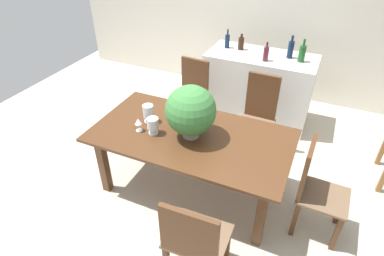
{
  "coord_description": "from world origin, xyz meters",
  "views": [
    {
      "loc": [
        1.05,
        -2.32,
        2.58
      ],
      "look_at": [
        -0.07,
        0.18,
        0.67
      ],
      "focal_mm": 30.09,
      "sensor_mm": 36.0,
      "label": 1
    }
  ],
  "objects_px": {
    "crystal_vase_center_near": "(153,124)",
    "wine_bottle_amber": "(302,53)",
    "chair_far_right": "(258,114)",
    "wine_bottle_dark": "(241,43)",
    "wine_bottle_green": "(266,54)",
    "flower_centerpiece": "(191,111)",
    "chair_foot_end": "(314,186)",
    "dining_table": "(191,142)",
    "crystal_vase_left": "(148,112)",
    "wine_glass": "(138,122)",
    "chair_near_right": "(194,239)",
    "kitchen_counter": "(258,88)",
    "wine_bottle_clear": "(291,49)",
    "chair_far_left": "(191,98)",
    "wine_bottle_tall": "(227,41)"
  },
  "relations": [
    {
      "from": "kitchen_counter",
      "to": "wine_bottle_green",
      "type": "distance_m",
      "value": 0.6
    },
    {
      "from": "chair_far_right",
      "to": "wine_bottle_dark",
      "type": "height_order",
      "value": "wine_bottle_dark"
    },
    {
      "from": "crystal_vase_center_near",
      "to": "chair_far_right",
      "type": "bearing_deg",
      "value": 53.86
    },
    {
      "from": "flower_centerpiece",
      "to": "crystal_vase_left",
      "type": "relative_size",
      "value": 2.75
    },
    {
      "from": "kitchen_counter",
      "to": "wine_bottle_clear",
      "type": "distance_m",
      "value": 0.68
    },
    {
      "from": "chair_near_right",
      "to": "crystal_vase_center_near",
      "type": "height_order",
      "value": "chair_near_right"
    },
    {
      "from": "crystal_vase_left",
      "to": "crystal_vase_center_near",
      "type": "bearing_deg",
      "value": -47.79
    },
    {
      "from": "chair_near_right",
      "to": "kitchen_counter",
      "type": "height_order",
      "value": "kitchen_counter"
    },
    {
      "from": "chair_foot_end",
      "to": "wine_bottle_amber",
      "type": "bearing_deg",
      "value": 17.09
    },
    {
      "from": "chair_near_right",
      "to": "wine_glass",
      "type": "relative_size",
      "value": 6.34
    },
    {
      "from": "chair_near_right",
      "to": "wine_bottle_clear",
      "type": "height_order",
      "value": "wine_bottle_clear"
    },
    {
      "from": "dining_table",
      "to": "wine_glass",
      "type": "relative_size",
      "value": 13.63
    },
    {
      "from": "crystal_vase_center_near",
      "to": "crystal_vase_left",
      "type": "bearing_deg",
      "value": 132.21
    },
    {
      "from": "chair_near_right",
      "to": "chair_far_left",
      "type": "relative_size",
      "value": 0.87
    },
    {
      "from": "flower_centerpiece",
      "to": "wine_bottle_tall",
      "type": "distance_m",
      "value": 1.84
    },
    {
      "from": "chair_foot_end",
      "to": "chair_far_left",
      "type": "relative_size",
      "value": 0.91
    },
    {
      "from": "wine_bottle_clear",
      "to": "wine_bottle_dark",
      "type": "bearing_deg",
      "value": 177.77
    },
    {
      "from": "chair_foot_end",
      "to": "crystal_vase_left",
      "type": "xyz_separation_m",
      "value": [
        -1.69,
        0.03,
        0.33
      ]
    },
    {
      "from": "crystal_vase_center_near",
      "to": "wine_bottle_green",
      "type": "height_order",
      "value": "wine_bottle_green"
    },
    {
      "from": "kitchen_counter",
      "to": "dining_table",
      "type": "bearing_deg",
      "value": -98.2
    },
    {
      "from": "wine_bottle_clear",
      "to": "wine_bottle_amber",
      "type": "distance_m",
      "value": 0.17
    },
    {
      "from": "dining_table",
      "to": "wine_bottle_dark",
      "type": "bearing_deg",
      "value": 92.4
    },
    {
      "from": "chair_far_right",
      "to": "chair_far_left",
      "type": "height_order",
      "value": "chair_far_left"
    },
    {
      "from": "chair_foot_end",
      "to": "crystal_vase_center_near",
      "type": "distance_m",
      "value": 1.59
    },
    {
      "from": "chair_far_right",
      "to": "wine_bottle_dark",
      "type": "bearing_deg",
      "value": 122.78
    },
    {
      "from": "crystal_vase_left",
      "to": "kitchen_counter",
      "type": "distance_m",
      "value": 1.89
    },
    {
      "from": "chair_near_right",
      "to": "kitchen_counter",
      "type": "bearing_deg",
      "value": -87.77
    },
    {
      "from": "chair_near_right",
      "to": "crystal_vase_left",
      "type": "height_order",
      "value": "crystal_vase_left"
    },
    {
      "from": "chair_far_left",
      "to": "crystal_vase_left",
      "type": "height_order",
      "value": "chair_far_left"
    },
    {
      "from": "flower_centerpiece",
      "to": "crystal_vase_center_near",
      "type": "height_order",
      "value": "flower_centerpiece"
    },
    {
      "from": "wine_glass",
      "to": "wine_bottle_dark",
      "type": "bearing_deg",
      "value": 77.86
    },
    {
      "from": "chair_far_left",
      "to": "kitchen_counter",
      "type": "relative_size",
      "value": 0.73
    },
    {
      "from": "flower_centerpiece",
      "to": "wine_bottle_green",
      "type": "bearing_deg",
      "value": 78.67
    },
    {
      "from": "crystal_vase_left",
      "to": "wine_glass",
      "type": "relative_size",
      "value": 1.34
    },
    {
      "from": "kitchen_counter",
      "to": "chair_far_right",
      "type": "bearing_deg",
      "value": -75.98
    },
    {
      "from": "crystal_vase_center_near",
      "to": "wine_bottle_amber",
      "type": "xyz_separation_m",
      "value": [
        1.09,
        1.85,
        0.22
      ]
    },
    {
      "from": "crystal_vase_left",
      "to": "kitchen_counter",
      "type": "relative_size",
      "value": 0.13
    },
    {
      "from": "crystal_vase_center_near",
      "to": "kitchen_counter",
      "type": "relative_size",
      "value": 0.12
    },
    {
      "from": "wine_bottle_dark",
      "to": "chair_foot_end",
      "type": "bearing_deg",
      "value": -54.73
    },
    {
      "from": "chair_near_right",
      "to": "chair_far_left",
      "type": "distance_m",
      "value": 2.09
    },
    {
      "from": "wine_bottle_green",
      "to": "wine_bottle_amber",
      "type": "relative_size",
      "value": 0.84
    },
    {
      "from": "chair_far_left",
      "to": "flower_centerpiece",
      "type": "distance_m",
      "value": 1.17
    },
    {
      "from": "flower_centerpiece",
      "to": "crystal_vase_center_near",
      "type": "bearing_deg",
      "value": -162.99
    },
    {
      "from": "chair_far_right",
      "to": "wine_bottle_green",
      "type": "relative_size",
      "value": 4.13
    },
    {
      "from": "crystal_vase_left",
      "to": "kitchen_counter",
      "type": "xyz_separation_m",
      "value": [
        0.74,
        1.7,
        -0.37
      ]
    },
    {
      "from": "dining_table",
      "to": "flower_centerpiece",
      "type": "distance_m",
      "value": 0.38
    },
    {
      "from": "chair_foot_end",
      "to": "wine_bottle_amber",
      "type": "distance_m",
      "value": 1.86
    },
    {
      "from": "kitchen_counter",
      "to": "wine_bottle_dark",
      "type": "bearing_deg",
      "value": 165.64
    },
    {
      "from": "chair_far_right",
      "to": "crystal_vase_left",
      "type": "distance_m",
      "value": 1.35
    },
    {
      "from": "kitchen_counter",
      "to": "chair_near_right",
      "type": "bearing_deg",
      "value": -85.84
    }
  ]
}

